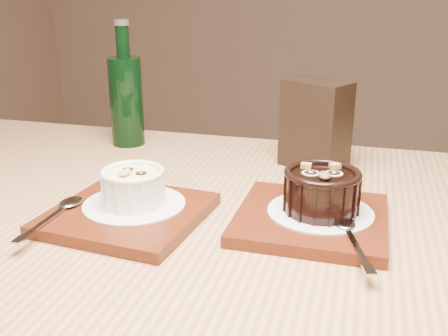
% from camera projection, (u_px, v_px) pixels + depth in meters
% --- Properties ---
extents(table, '(1.26, 0.89, 0.75)m').
position_uv_depth(table, '(210.00, 293.00, 0.67)').
color(table, '#996D42').
rests_on(table, ground).
extents(tray_left, '(0.18, 0.18, 0.01)m').
position_uv_depth(tray_left, '(128.00, 214.00, 0.66)').
color(tray_left, '#531F0D').
rests_on(tray_left, table).
extents(doily_left, '(0.13, 0.13, 0.00)m').
position_uv_depth(doily_left, '(134.00, 204.00, 0.67)').
color(doily_left, silver).
rests_on(doily_left, tray_left).
extents(ramekin_white, '(0.08, 0.08, 0.05)m').
position_uv_depth(ramekin_white, '(133.00, 185.00, 0.66)').
color(ramekin_white, white).
rests_on(ramekin_white, doily_left).
extents(spoon_left, '(0.04, 0.14, 0.01)m').
position_uv_depth(spoon_left, '(55.00, 213.00, 0.63)').
color(spoon_left, '#B4B7BD').
rests_on(spoon_left, tray_left).
extents(tray_right, '(0.19, 0.19, 0.01)m').
position_uv_depth(tray_right, '(311.00, 219.00, 0.64)').
color(tray_right, '#531F0D').
rests_on(tray_right, table).
extents(doily_right, '(0.13, 0.13, 0.00)m').
position_uv_depth(doily_right, '(320.00, 211.00, 0.64)').
color(doily_right, silver).
rests_on(doily_right, tray_right).
extents(ramekin_dark, '(0.09, 0.09, 0.06)m').
position_uv_depth(ramekin_dark, '(322.00, 189.00, 0.63)').
color(ramekin_dark, black).
rests_on(ramekin_dark, doily_right).
extents(spoon_right, '(0.07, 0.13, 0.01)m').
position_uv_depth(spoon_right, '(351.00, 236.00, 0.58)').
color(spoon_right, '#B4B7BD').
rests_on(spoon_right, tray_right).
extents(condiment_stand, '(0.12, 0.10, 0.14)m').
position_uv_depth(condiment_stand, '(315.00, 125.00, 0.83)').
color(condiment_stand, black).
rests_on(condiment_stand, table).
extents(green_bottle, '(0.06, 0.06, 0.22)m').
position_uv_depth(green_bottle, '(126.00, 98.00, 0.94)').
color(green_bottle, black).
rests_on(green_bottle, table).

